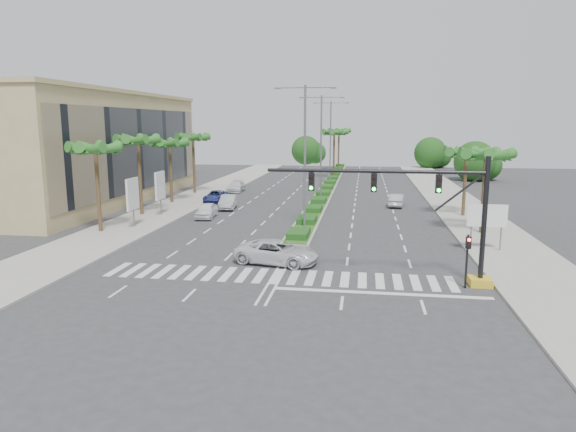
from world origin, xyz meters
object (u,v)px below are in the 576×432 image
(car_parked_a, at_px, (206,210))
(car_parked_d, at_px, (236,187))
(car_right, at_px, (397,200))
(car_parked_b, at_px, (228,202))
(car_crossing, at_px, (277,252))
(car_parked_c, at_px, (216,196))

(car_parked_a, height_order, car_parked_d, car_parked_a)
(car_right, bearing_deg, car_parked_b, 20.84)
(car_right, bearing_deg, car_crossing, 77.56)
(car_parked_c, bearing_deg, car_crossing, -68.16)
(car_parked_a, distance_m, car_parked_b, 5.48)
(car_parked_d, bearing_deg, car_right, -26.56)
(car_parked_a, xyz_separation_m, car_parked_c, (-1.90, 9.64, -0.04))
(car_parked_c, height_order, car_crossing, car_crossing)
(car_parked_a, height_order, car_parked_b, car_parked_b)
(car_parked_a, height_order, car_right, car_parked_a)
(car_parked_a, relative_size, car_crossing, 0.76)
(car_parked_b, height_order, car_crossing, car_crossing)
(car_parked_b, distance_m, car_parked_c, 4.94)
(car_crossing, bearing_deg, car_right, -8.74)
(car_parked_c, height_order, car_parked_d, car_parked_d)
(car_parked_d, height_order, car_crossing, car_crossing)
(car_parked_a, height_order, car_parked_c, car_parked_a)
(car_crossing, bearing_deg, car_parked_c, 35.95)
(car_parked_b, xyz_separation_m, car_crossing, (8.71, -20.49, 0.03))
(car_crossing, xyz_separation_m, car_right, (9.01, 24.65, -0.06))
(car_parked_b, height_order, car_parked_d, car_parked_b)
(car_parked_a, relative_size, car_right, 0.98)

